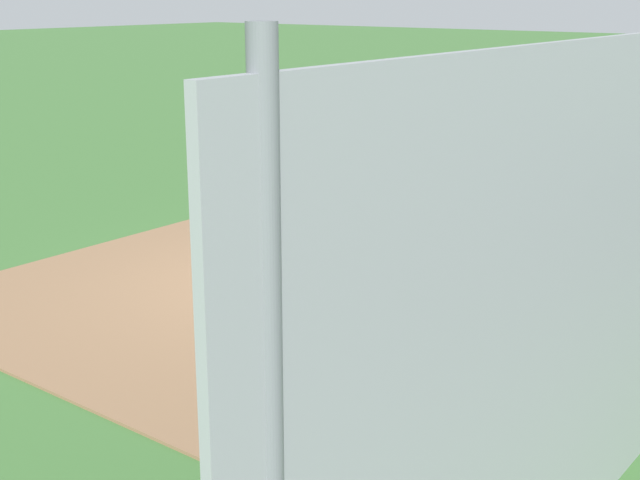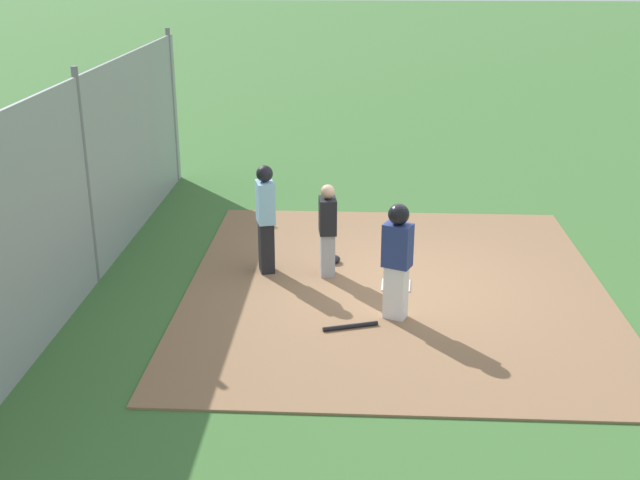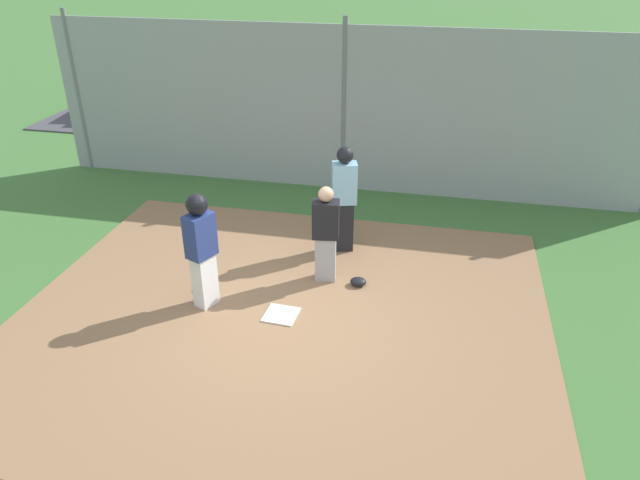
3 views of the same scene
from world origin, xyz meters
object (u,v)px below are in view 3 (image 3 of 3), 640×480
(runner, at_px, (201,243))
(parked_car_dark, at_px, (388,98))
(home_plate, at_px, (281,315))
(parked_car_blue, at_px, (164,93))
(catcher, at_px, (326,233))
(baseball_bat, at_px, (199,276))
(catcher_mask, at_px, (358,282))
(umpire, at_px, (344,197))
(parked_car_silver, at_px, (271,99))

(runner, distance_m, parked_car_dark, 9.84)
(home_plate, xyz_separation_m, parked_car_blue, (5.92, -8.97, 0.57))
(catcher, height_order, parked_car_blue, catcher)
(home_plate, distance_m, parked_car_dark, 9.81)
(runner, height_order, baseball_bat, runner)
(runner, bearing_deg, baseball_bat, 145.03)
(runner, height_order, catcher_mask, runner)
(umpire, xyz_separation_m, runner, (1.59, 2.01, 0.04))
(runner, xyz_separation_m, parked_car_silver, (1.70, -8.98, -0.38))
(catcher_mask, bearing_deg, parked_car_silver, -65.24)
(catcher, xyz_separation_m, baseball_bat, (1.88, 0.40, -0.74))
(parked_car_silver, bearing_deg, catcher_mask, 114.30)
(catcher, relative_size, umpire, 0.85)
(catcher, xyz_separation_m, runner, (1.49, 1.02, 0.20))
(home_plate, xyz_separation_m, parked_car_dark, (-0.35, -9.79, 0.57))
(catcher_mask, bearing_deg, runner, 24.96)
(catcher_mask, relative_size, parked_car_blue, 0.05)
(parked_car_silver, bearing_deg, parked_car_blue, 0.67)
(baseball_bat, relative_size, parked_car_dark, 0.18)
(home_plate, relative_size, baseball_bat, 0.56)
(umpire, xyz_separation_m, catcher_mask, (-0.42, 1.07, -0.87))
(runner, relative_size, baseball_bat, 2.14)
(umpire, relative_size, baseball_bat, 2.24)
(baseball_bat, bearing_deg, umpire, -72.89)
(catcher, relative_size, catcher_mask, 6.23)
(home_plate, height_order, catcher, catcher)
(runner, relative_size, parked_car_silver, 0.40)
(parked_car_dark, bearing_deg, catcher, 85.46)
(umpire, distance_m, parked_car_blue, 9.43)
(runner, relative_size, catcher_mask, 7.00)
(umpire, distance_m, parked_car_silver, 7.71)
(baseball_bat, height_order, catcher_mask, catcher_mask)
(baseball_bat, distance_m, catcher_mask, 2.41)
(baseball_bat, distance_m, parked_car_blue, 9.42)
(catcher_mask, relative_size, parked_car_silver, 0.06)
(home_plate, distance_m, umpire, 2.31)
(baseball_bat, bearing_deg, parked_car_blue, 10.26)
(home_plate, height_order, catcher_mask, catcher_mask)
(baseball_bat, xyz_separation_m, parked_car_blue, (4.44, -8.29, 0.55))
(catcher_mask, distance_m, parked_car_dark, 8.83)
(baseball_bat, height_order, parked_car_silver, parked_car_silver)
(runner, distance_m, parked_car_silver, 9.14)
(catcher, relative_size, parked_car_blue, 0.34)
(baseball_bat, relative_size, parked_car_blue, 0.18)
(catcher, bearing_deg, parked_car_silver, -165.23)
(parked_car_silver, height_order, parked_car_blue, same)
(baseball_bat, xyz_separation_m, parked_car_silver, (1.32, -8.35, 0.55))
(catcher_mask, height_order, parked_car_blue, parked_car_blue)
(parked_car_dark, bearing_deg, parked_car_silver, 8.61)
(catcher, distance_m, umpire, 1.00)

